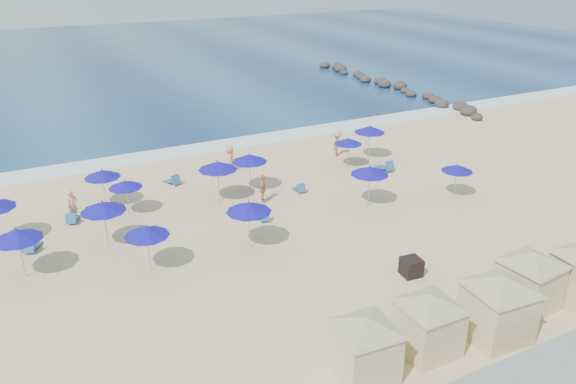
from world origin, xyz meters
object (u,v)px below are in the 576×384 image
object	(u,v)px
cabana_2	(499,299)
umbrella_7	(249,158)
umbrella_3	(147,231)
umbrella_6	(249,207)
cabana_1	(429,316)
umbrella_1	(103,206)
umbrella_11	(457,168)
beachgoer_1	(263,189)
beachgoer_3	(230,159)
umbrella_4	(102,174)
rock_jetty	(390,85)
cabana_0	(365,339)
umbrella_12	(17,235)
cabana_3	(531,273)
umbrella_8	(370,170)
trash_bin	(411,267)
beachgoer_0	(73,205)
umbrella_10	(370,129)
umbrella_5	(218,166)
umbrella_2	(125,184)
umbrella_9	(348,141)
beachgoer_2	(337,144)

from	to	relation	value
cabana_2	umbrella_7	distance (m)	16.96
umbrella_3	umbrella_6	size ratio (longest dim) A/B	0.92
cabana_1	umbrella_1	size ratio (longest dim) A/B	1.68
cabana_1	umbrella_11	bearing A→B (deg)	43.50
beachgoer_1	beachgoer_3	xyz separation A→B (m)	(0.16, 5.36, 0.04)
umbrella_4	umbrella_7	distance (m)	8.25
rock_jetty	umbrella_7	bearing A→B (deg)	-142.89
beachgoer_3	cabana_0	bearing A→B (deg)	-173.84
cabana_2	beachgoer_1	size ratio (longest dim) A/B	2.72
cabana_2	umbrella_12	distance (m)	19.67
cabana_3	umbrella_8	distance (m)	10.99
cabana_1	umbrella_11	size ratio (longest dim) A/B	2.00
trash_bin	umbrella_1	bearing A→B (deg)	147.47
beachgoer_0	beachgoer_3	distance (m)	10.43
beachgoer_1	umbrella_10	bearing A→B (deg)	-31.13
cabana_2	umbrella_10	size ratio (longest dim) A/B	1.87
umbrella_5	umbrella_2	bearing A→B (deg)	173.02
cabana_0	umbrella_6	world-z (taller)	cabana_0
umbrella_8	beachgoer_3	xyz separation A→B (m)	(-4.89, 8.50, -1.24)
umbrella_1	umbrella_9	xyz separation A→B (m)	(16.21, 3.81, -0.32)
umbrella_8	umbrella_12	distance (m)	17.75
trash_bin	umbrella_1	xyz separation A→B (m)	(-11.38, 8.83, 1.73)
trash_bin	umbrella_7	distance (m)	12.33
umbrella_7	beachgoer_3	bearing A→B (deg)	87.52
cabana_3	umbrella_3	xyz separation A→B (m)	(-12.72, 9.67, 0.42)
umbrella_12	cabana_0	bearing A→B (deg)	-51.25
umbrella_1	umbrella_2	distance (m)	3.60
umbrella_3	umbrella_6	distance (m)	4.82
trash_bin	umbrella_11	xyz separation A→B (m)	(7.73, 5.68, 1.39)
rock_jetty	umbrella_11	size ratio (longest dim) A/B	12.89
umbrella_4	beachgoer_0	world-z (taller)	umbrella_4
umbrella_3	umbrella_12	size ratio (longest dim) A/B	0.96
trash_bin	umbrella_7	bearing A→B (deg)	106.98
cabana_2	umbrella_7	xyz separation A→B (m)	(-2.47, 16.77, 0.45)
umbrella_2	umbrella_6	distance (m)	7.77
cabana_2	umbrella_4	distance (m)	21.26
umbrella_12	beachgoer_3	bearing A→B (deg)	31.20
umbrella_3	beachgoer_0	size ratio (longest dim) A/B	1.39
rock_jetty	umbrella_1	world-z (taller)	umbrella_1
umbrella_1	umbrella_7	xyz separation A→B (m)	(8.90, 3.13, -0.06)
cabana_3	beachgoer_2	world-z (taller)	cabana_3
cabana_0	cabana_2	xyz separation A→B (m)	(5.51, -0.49, 0.14)
umbrella_1	umbrella_5	distance (m)	7.18
umbrella_8	cabana_1	bearing A→B (deg)	-115.37
cabana_1	umbrella_10	world-z (taller)	cabana_1
umbrella_5	umbrella_12	world-z (taller)	umbrella_5
cabana_0	cabana_1	size ratio (longest dim) A/B	1.00
umbrella_10	beachgoer_0	world-z (taller)	umbrella_10
umbrella_12	beachgoer_3	distance (m)	15.06
umbrella_6	umbrella_4	bearing A→B (deg)	123.01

